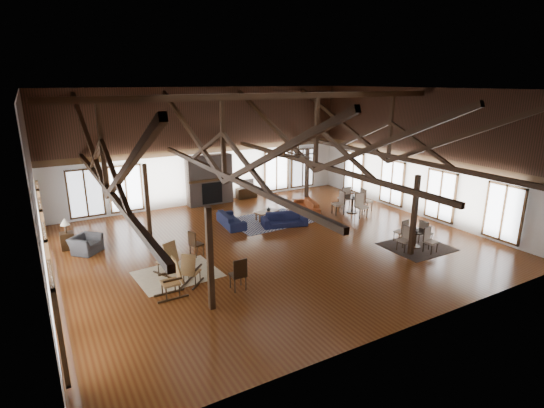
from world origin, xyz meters
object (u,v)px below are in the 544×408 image
tv_console (246,193)px  sofa_orange (306,206)px  sofa_navy_front (284,219)px  cafe_table_near (415,235)px  coffee_table (267,212)px  armchair (86,244)px  cafe_table_far (352,201)px  sofa_navy_left (231,219)px

tv_console → sofa_orange: bearing=-70.1°
sofa_orange → sofa_navy_front: bearing=-42.0°
cafe_table_near → tv_console: size_ratio=1.62×
coffee_table → cafe_table_near: bearing=-71.6°
sofa_navy_front → coffee_table: sofa_navy_front is taller
sofa_navy_front → cafe_table_near: (3.13, -4.71, 0.18)m
armchair → tv_console: size_ratio=0.89×
cafe_table_far → tv_console: bearing=123.7°
armchair → tv_console: bearing=-20.6°
sofa_orange → coffee_table: 2.31m
sofa_navy_left → cafe_table_far: 6.16m
coffee_table → cafe_table_far: bearing=-25.9°
sofa_navy_left → sofa_orange: (4.09, 0.01, 0.01)m
sofa_navy_left → armchair: (-6.08, -0.13, 0.04)m
sofa_navy_front → cafe_table_far: (3.98, 0.07, 0.27)m
sofa_navy_front → cafe_table_near: size_ratio=1.09×
sofa_navy_left → armchair: 6.09m
armchair → cafe_table_near: (11.29, -5.79, 0.15)m
sofa_orange → tv_console: bearing=-143.3°
armchair → cafe_table_near: bearing=-72.3°
sofa_orange → cafe_table_far: size_ratio=0.93×
cafe_table_near → cafe_table_far: (0.84, 4.78, 0.08)m
sofa_navy_left → coffee_table: (1.78, -0.09, 0.08)m
sofa_orange → cafe_table_near: size_ratio=1.10×
tv_console → cafe_table_near: bearing=-75.6°
sofa_navy_left → cafe_table_near: 7.88m
sofa_navy_left → armchair: size_ratio=1.96×
cafe_table_near → coffee_table: bearing=120.4°
sofa_navy_front → sofa_navy_left: size_ratio=1.01×
coffee_table → cafe_table_far: 4.40m
sofa_navy_left → coffee_table: bearing=-87.8°
coffee_table → tv_console: tv_console is taller
sofa_navy_front → armchair: size_ratio=1.98×
sofa_orange → cafe_table_near: (1.11, -5.93, 0.18)m
sofa_navy_left → cafe_table_near: (5.20, -5.92, 0.19)m
coffee_table → armchair: armchair is taller
cafe_table_far → armchair: bearing=175.2°
sofa_navy_front → sofa_navy_left: bearing=164.3°
coffee_table → tv_console: size_ratio=1.05×
sofa_orange → tv_console: size_ratio=1.79×
sofa_navy_left → sofa_orange: 4.09m
sofa_navy_left → tv_console: (2.69, 3.89, -0.00)m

